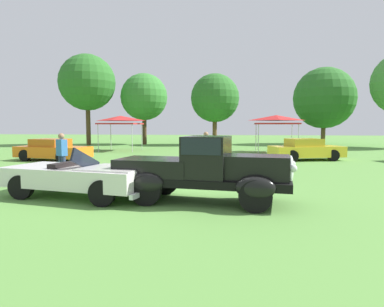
% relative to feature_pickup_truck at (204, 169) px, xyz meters
% --- Properties ---
extents(ground_plane, '(120.00, 120.00, 0.00)m').
position_rel_feature_pickup_truck_xyz_m(ground_plane, '(-0.55, 0.60, -0.87)').
color(ground_plane, '#568C3D').
extents(feature_pickup_truck, '(4.65, 2.27, 1.70)m').
position_rel_feature_pickup_truck_xyz_m(feature_pickup_truck, '(0.00, 0.00, 0.00)').
color(feature_pickup_truck, black).
rests_on(feature_pickup_truck, ground_plane).
extents(neighbor_convertible, '(4.39, 2.48, 1.40)m').
position_rel_feature_pickup_truck_xyz_m(neighbor_convertible, '(-3.39, 0.21, -0.29)').
color(neighbor_convertible, silver).
rests_on(neighbor_convertible, ground_plane).
extents(show_car_orange, '(4.39, 2.48, 1.22)m').
position_rel_feature_pickup_truck_xyz_m(show_car_orange, '(-9.35, 9.15, -0.27)').
color(show_car_orange, orange).
rests_on(show_car_orange, ground_plane).
extents(show_car_yellow, '(4.31, 2.73, 1.22)m').
position_rel_feature_pickup_truck_xyz_m(show_car_yellow, '(4.81, 11.17, -0.27)').
color(show_car_yellow, yellow).
rests_on(show_car_yellow, ground_plane).
extents(spectator_between_cars, '(0.32, 0.44, 1.69)m').
position_rel_feature_pickup_truck_xyz_m(spectator_between_cars, '(-0.49, 6.51, 0.05)').
color(spectator_between_cars, '#7F7056').
rests_on(spectator_between_cars, ground_plane).
extents(spectator_by_row, '(0.47, 0.42, 1.69)m').
position_rel_feature_pickup_truck_xyz_m(spectator_by_row, '(-5.51, 3.10, 0.05)').
color(spectator_by_row, '#283351').
rests_on(spectator_by_row, ground_plane).
extents(canopy_tent_left_field, '(2.90, 2.90, 2.71)m').
position_rel_feature_pickup_truck_xyz_m(canopy_tent_left_field, '(-7.98, 16.75, 1.55)').
color(canopy_tent_left_field, '#B7B7BC').
rests_on(canopy_tent_left_field, ground_plane).
extents(canopy_tent_center_field, '(2.99, 2.99, 2.71)m').
position_rel_feature_pickup_truck_xyz_m(canopy_tent_center_field, '(3.77, 16.50, 1.55)').
color(canopy_tent_center_field, '#B7B7BC').
rests_on(canopy_tent_center_field, ground_plane).
extents(treeline_far_left, '(5.54, 5.54, 8.98)m').
position_rel_feature_pickup_truck_xyz_m(treeline_far_left, '(-13.75, 23.74, 5.32)').
color(treeline_far_left, '#47331E').
rests_on(treeline_far_left, ground_plane).
extents(treeline_mid_left, '(4.80, 4.80, 7.29)m').
position_rel_feature_pickup_truck_xyz_m(treeline_mid_left, '(-8.49, 25.59, 4.01)').
color(treeline_mid_left, '#47331E').
rests_on(treeline_mid_left, ground_plane).
extents(treeline_center, '(4.85, 4.85, 7.13)m').
position_rel_feature_pickup_truck_xyz_m(treeline_center, '(-1.20, 25.56, 3.82)').
color(treeline_center, brown).
rests_on(treeline_center, ground_plane).
extents(treeline_mid_right, '(6.25, 6.25, 7.90)m').
position_rel_feature_pickup_truck_xyz_m(treeline_mid_right, '(9.91, 27.82, 3.90)').
color(treeline_mid_right, brown).
rests_on(treeline_mid_right, ground_plane).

